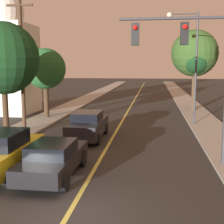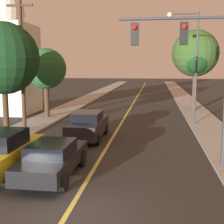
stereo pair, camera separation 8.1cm
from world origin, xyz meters
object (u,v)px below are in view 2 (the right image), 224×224
(traffic_signal_mast, at_px, (192,57))
(utility_pole_left, at_px, (22,63))
(tree_left_near, at_px, (3,59))
(tree_right_near, at_px, (196,59))
(car_near_lane_second, at_px, (88,125))
(tree_right_far, at_px, (195,53))
(car_near_lane_front, at_px, (53,158))
(domed_building_left, at_px, (6,58))
(tree_left_far, at_px, (46,69))
(streetlamp_right, at_px, (190,53))
(car_outer_lane_front, at_px, (1,152))

(traffic_signal_mast, distance_m, utility_pole_left, 10.66)
(tree_left_near, height_order, tree_right_near, tree_left_near)
(car_near_lane_second, bearing_deg, tree_right_far, 59.93)
(car_near_lane_front, xyz_separation_m, domed_building_left, (-9.44, 15.64, 4.20))
(utility_pole_left, height_order, tree_left_far, utility_pole_left)
(domed_building_left, bearing_deg, car_near_lane_second, -44.41)
(car_near_lane_front, height_order, tree_left_near, tree_left_near)
(traffic_signal_mast, height_order, streetlamp_right, streetlamp_right)
(car_near_lane_front, height_order, utility_pole_left, utility_pole_left)
(tree_right_near, bearing_deg, tree_left_near, -135.68)
(car_near_lane_second, xyz_separation_m, domed_building_left, (-9.44, 9.25, 4.11))
(streetlamp_right, relative_size, tree_right_far, 1.04)
(tree_left_far, height_order, domed_building_left, domed_building_left)
(traffic_signal_mast, distance_m, tree_left_near, 11.18)
(streetlamp_right, distance_m, utility_pole_left, 11.33)
(car_outer_lane_front, distance_m, streetlamp_right, 14.77)
(car_near_lane_front, distance_m, streetlamp_right, 13.80)
(domed_building_left, bearing_deg, tree_left_near, -64.63)
(tree_right_far, bearing_deg, car_near_lane_front, -111.21)
(tree_left_near, bearing_deg, traffic_signal_mast, -22.28)
(traffic_signal_mast, relative_size, domed_building_left, 0.59)
(car_outer_lane_front, bearing_deg, car_near_lane_second, 70.84)
(car_outer_lane_front, bearing_deg, streetlamp_right, 53.72)
(car_outer_lane_front, relative_size, domed_building_left, 0.43)
(car_near_lane_front, xyz_separation_m, tree_right_far, (7.51, 19.37, 4.69))
(domed_building_left, bearing_deg, tree_right_far, 12.41)
(car_near_lane_front, xyz_separation_m, streetlamp_right, (6.20, 11.53, 4.38))
(streetlamp_right, height_order, utility_pole_left, utility_pole_left)
(streetlamp_right, distance_m, domed_building_left, 16.17)
(car_near_lane_front, xyz_separation_m, traffic_signal_mast, (5.31, 2.10, 3.87))
(car_outer_lane_front, relative_size, tree_right_far, 0.61)
(car_near_lane_second, bearing_deg, car_near_lane_front, -90.00)
(car_near_lane_second, xyz_separation_m, car_outer_lane_front, (-2.18, -6.27, 0.05))
(tree_left_near, distance_m, domed_building_left, 10.29)
(utility_pole_left, height_order, tree_right_far, utility_pole_left)
(car_outer_lane_front, xyz_separation_m, domed_building_left, (-7.26, 15.52, 4.05))
(tree_right_near, xyz_separation_m, tree_right_far, (-0.00, 0.77, 0.57))
(car_near_lane_front, bearing_deg, tree_left_far, 110.41)
(car_near_lane_front, distance_m, traffic_signal_mast, 6.90)
(car_near_lane_front, distance_m, tree_left_far, 14.45)
(tree_left_near, xyz_separation_m, domed_building_left, (-4.41, 9.30, 0.25))
(streetlamp_right, relative_size, tree_left_near, 1.17)
(tree_right_near, height_order, tree_right_far, tree_right_far)
(utility_pole_left, relative_size, tree_left_far, 1.49)
(car_near_lane_front, relative_size, traffic_signal_mast, 0.71)
(utility_pole_left, relative_size, tree_right_far, 1.10)
(car_near_lane_front, height_order, tree_right_far, tree_right_far)
(utility_pole_left, distance_m, tree_right_far, 17.05)
(utility_pole_left, bearing_deg, tree_left_near, -143.39)
(tree_right_near, bearing_deg, tree_left_far, -156.51)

